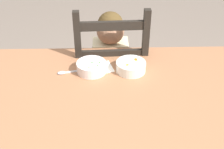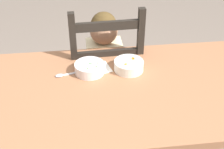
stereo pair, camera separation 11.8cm
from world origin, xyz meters
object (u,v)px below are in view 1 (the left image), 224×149
at_px(child_figure, 110,62).
at_px(bowl_of_carrots, 131,66).
at_px(dining_table, 112,104).
at_px(dining_chair, 111,81).
at_px(bowl_of_peas, 91,67).
at_px(spoon, 65,72).

relative_size(child_figure, bowl_of_carrots, 6.05).
xyz_separation_m(dining_table, dining_chair, (-0.00, 0.45, -0.18)).
bearing_deg(dining_table, bowl_of_peas, 125.08).
bearing_deg(bowl_of_peas, spoon, -174.68).
height_order(dining_chair, spoon, dining_chair).
relative_size(bowl_of_peas, spoon, 1.14).
relative_size(dining_table, bowl_of_carrots, 9.62).
xyz_separation_m(bowl_of_carrots, spoon, (-0.35, -0.01, -0.02)).
relative_size(bowl_of_peas, bowl_of_carrots, 1.00).
height_order(bowl_of_peas, bowl_of_carrots, bowl_of_peas).
bearing_deg(child_figure, dining_table, -89.64).
distance_m(dining_table, dining_chair, 0.48).
distance_m(dining_table, child_figure, 0.45).
bearing_deg(spoon, bowl_of_peas, 5.32).
relative_size(dining_table, spoon, 10.92).
xyz_separation_m(bowl_of_peas, bowl_of_carrots, (0.21, 0.00, -0.00)).
distance_m(dining_table, spoon, 0.30).
relative_size(child_figure, bowl_of_peas, 6.05).
distance_m(child_figure, bowl_of_carrots, 0.35).
xyz_separation_m(dining_chair, bowl_of_peas, (-0.11, -0.29, 0.31)).
bearing_deg(spoon, dining_chair, 51.48).
bearing_deg(bowl_of_carrots, dining_table, -123.66).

